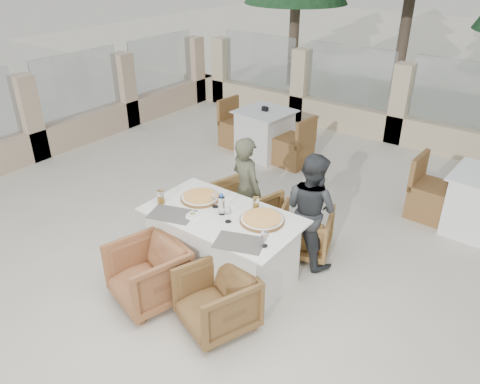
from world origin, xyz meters
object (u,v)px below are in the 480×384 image
Objects in this scene: water_bottle at (222,204)px; armchair_far_left at (243,210)px; olive_dish at (193,215)px; armchair_near_right at (216,300)px; beer_glass_right at (256,203)px; armchair_far_right at (305,231)px; wine_glass_corner at (265,238)px; armchair_near_left at (148,274)px; diner_right at (311,209)px; dining_table at (223,246)px; pizza_right at (262,219)px; bg_table_a at (264,133)px; beer_glass_left at (161,197)px; pizza_left at (200,197)px; wine_glass_centre at (215,199)px; wine_glass_near at (228,214)px; diner_left at (246,190)px.

water_bottle reaches higher than armchair_far_left.
armchair_near_right is at bearing -32.93° from olive_dish.
beer_glass_right reaches higher than olive_dish.
armchair_far_right is (0.80, 0.10, -0.06)m from armchair_far_left.
wine_glass_corner is at bearing 0.24° from olive_dish.
water_bottle reaches higher than wine_glass_corner.
olive_dish is 0.18× the size of armchair_far_right.
diner_right reaches higher than armchair_near_left.
armchair_far_right is (0.68, 1.12, -0.52)m from olive_dish.
dining_table is 2.66× the size of armchair_far_right.
pizza_right reaches higher than bg_table_a.
beer_glass_left is at bearing -163.07° from dining_table.
water_bottle is 0.38× the size of armchair_far_right.
dining_table is 1.22× the size of diner_right.
pizza_left is 0.25× the size of bg_table_a.
pizza_right is at bearing 29.53° from olive_dish.
olive_dish is (-0.06, -0.29, -0.07)m from wine_glass_centre.
armchair_near_left is (-0.36, -0.73, -0.07)m from dining_table.
armchair_near_right is (0.42, -0.62, -0.59)m from water_bottle.
bg_table_a is at bearing 114.74° from wine_glass_centre.
wine_glass_centre is 1.05m from diner_right.
dining_table is 0.51m from wine_glass_centre.
armchair_near_left is (-0.20, -0.81, -0.55)m from wine_glass_centre.
wine_glass_near is 0.54m from wine_glass_corner.
wine_glass_near is at bearing 9.24° from beer_glass_left.
dining_table is at bearing 128.70° from armchair_far_left.
wine_glass_near and wine_glass_corner have the same top height.
armchair_far_right is 1.53m from armchair_near_right.
armchair_far_left is 1.12× the size of armchair_near_right.
wine_glass_centre is 3.22m from bg_table_a.
wine_glass_near is at bearing -29.11° from water_bottle.
wine_glass_corner is 1.33m from diner_left.
wine_glass_centre is 1.23× the size of beer_glass_left.
wine_glass_corner is 1.32m from beer_glass_left.
water_bottle is at bearing 47.45° from olive_dish.
bg_table_a is at bearing 123.96° from wine_glass_corner.
wine_glass_centre is (-0.14, 0.07, -0.02)m from water_bottle.
armchair_near_right is (0.56, -0.69, -0.57)m from wine_glass_centre.
pizza_right reaches higher than armchair_near_left.
beer_glass_right is (-0.19, 0.16, 0.04)m from pizza_right.
beer_glass_right is (0.07, 0.37, -0.02)m from wine_glass_near.
beer_glass_right is at bearing -52.16° from bg_table_a.
pizza_right reaches higher than armchair_near_right.
pizza_left reaches higher than bg_table_a.
wine_glass_centre is 0.32m from wine_glass_near.
beer_glass_left is 0.81m from armchair_near_left.
armchair_near_right is 4.06m from bg_table_a.
diner_right reaches higher than pizza_right.
armchair_far_left is 1.60m from armchair_near_right.
dining_table is 6.94× the size of water_bottle.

